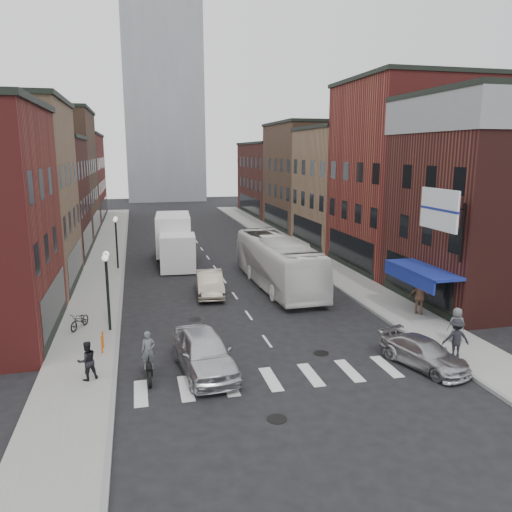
{
  "coord_description": "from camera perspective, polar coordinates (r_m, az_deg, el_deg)",
  "views": [
    {
      "loc": [
        -5.84,
        -20.92,
        8.94
      ],
      "look_at": [
        0.83,
        6.68,
        3.01
      ],
      "focal_mm": 35.0,
      "sensor_mm": 36.0,
      "label": 1
    }
  ],
  "objects": [
    {
      "name": "sedan_left_near",
      "position": [
        21.01,
        -5.94,
        -10.87
      ],
      "size": [
        2.58,
        5.26,
        1.72
      ],
      "primitive_type": "imported",
      "rotation": [
        0.0,
        0.0,
        0.11
      ],
      "color": "silver",
      "rests_on": "ground"
    },
    {
      "name": "bldg_left_mid_b",
      "position": [
        45.99,
        -25.16,
        5.97
      ],
      "size": [
        10.3,
        10.2,
        10.3
      ],
      "color": "#411A17",
      "rests_on": "ground"
    },
    {
      "name": "motorcycle_rider",
      "position": [
        20.61,
        -12.16,
        -11.27
      ],
      "size": [
        0.56,
        2.0,
        2.04
      ],
      "rotation": [
        0.0,
        0.0,
        0.01
      ],
      "color": "black",
      "rests_on": "ground"
    },
    {
      "name": "curb_right",
      "position": [
        45.68,
        3.02,
        0.5
      ],
      "size": [
        0.2,
        74.0,
        0.16
      ],
      "primitive_type": "cube",
      "color": "gray",
      "rests_on": "ground"
    },
    {
      "name": "bldg_left_far_b",
      "position": [
        70.59,
        -21.25,
        8.35
      ],
      "size": [
        10.3,
        16.2,
        11.3
      ],
      "color": "maroon",
      "rests_on": "ground"
    },
    {
      "name": "ped_right_b",
      "position": [
        28.94,
        18.23,
        -4.45
      ],
      "size": [
        1.27,
        1.13,
        1.96
      ],
      "primitive_type": "imported",
      "rotation": [
        0.0,
        0.0,
        2.54
      ],
      "color": "#93674B",
      "rests_on": "sidewalk_right"
    },
    {
      "name": "bike_rack",
      "position": [
        23.81,
        -17.14,
        -9.38
      ],
      "size": [
        0.08,
        0.68,
        0.8
      ],
      "color": "#D8590C",
      "rests_on": "sidewalk_left"
    },
    {
      "name": "bldg_left_far_a",
      "position": [
        56.71,
        -23.13,
        8.56
      ],
      "size": [
        10.3,
        12.2,
        13.3
      ],
      "color": "brown",
      "rests_on": "ground"
    },
    {
      "name": "bldg_right_mid_a",
      "position": [
        40.7,
        17.44,
        8.76
      ],
      "size": [
        10.3,
        10.2,
        14.3
      ],
      "color": "maroon",
      "rests_on": "ground"
    },
    {
      "name": "bldg_right_far_b",
      "position": [
        73.05,
        3.04,
        8.82
      ],
      "size": [
        10.3,
        16.2,
        10.3
      ],
      "color": "#411A17",
      "rests_on": "ground"
    },
    {
      "name": "bldg_right_far_a",
      "position": [
        59.74,
        6.93,
        9.05
      ],
      "size": [
        10.3,
        12.2,
        12.3
      ],
      "color": "brown",
      "rests_on": "ground"
    },
    {
      "name": "distant_tower",
      "position": [
        100.38,
        -10.78,
        20.82
      ],
      "size": [
        14.0,
        14.0,
        50.0
      ],
      "primitive_type": "cube",
      "color": "#9399A0",
      "rests_on": "ground"
    },
    {
      "name": "ped_left_solo",
      "position": [
        21.0,
        -18.75,
        -11.26
      ],
      "size": [
        0.88,
        0.72,
        1.58
      ],
      "primitive_type": "imported",
      "rotation": [
        0.0,
        0.0,
        3.58
      ],
      "color": "black",
      "rests_on": "sidewalk_left"
    },
    {
      "name": "curb_car",
      "position": [
        22.62,
        18.65,
        -10.49
      ],
      "size": [
        2.81,
        4.44,
        1.2
      ],
      "primitive_type": "imported",
      "rotation": [
        0.0,
        0.0,
        0.3
      ],
      "color": "#ADAEB2",
      "rests_on": "ground"
    },
    {
      "name": "sedan_left_far",
      "position": [
        31.81,
        -5.3,
        -3.15
      ],
      "size": [
        1.99,
        4.72,
        1.51
      ],
      "primitive_type": "imported",
      "rotation": [
        0.0,
        0.0,
        -0.09
      ],
      "color": "#BFAF9B",
      "rests_on": "ground"
    },
    {
      "name": "awning_blue",
      "position": [
        28.4,
        18.18,
        -1.64
      ],
      "size": [
        1.8,
        5.0,
        0.78
      ],
      "color": "navy",
      "rests_on": "ground"
    },
    {
      "name": "ped_right_c",
      "position": [
        25.47,
        21.96,
        -7.31
      ],
      "size": [
        0.9,
        0.68,
        1.65
      ],
      "primitive_type": "imported",
      "rotation": [
        0.0,
        0.0,
        2.93
      ],
      "color": "#595C60",
      "rests_on": "sidewalk_right"
    },
    {
      "name": "ped_right_a",
      "position": [
        23.56,
        21.9,
        -8.7
      ],
      "size": [
        1.25,
        0.84,
        1.76
      ],
      "primitive_type": "imported",
      "rotation": [
        0.0,
        0.0,
        2.88
      ],
      "color": "black",
      "rests_on": "sidewalk_right"
    },
    {
      "name": "billboard_sign",
      "position": [
        25.98,
        20.34,
        4.87
      ],
      "size": [
        1.52,
        3.0,
        3.7
      ],
      "color": "black",
      "rests_on": "ground"
    },
    {
      "name": "bldg_right_mid_b",
      "position": [
        49.62,
        11.38,
        7.78
      ],
      "size": [
        10.3,
        10.2,
        11.3
      ],
      "color": "#916E50",
      "rests_on": "ground"
    },
    {
      "name": "streetlamp_far",
      "position": [
        39.41,
        -15.7,
        2.57
      ],
      "size": [
        0.32,
        1.22,
        4.11
      ],
      "color": "black",
      "rests_on": "ground"
    },
    {
      "name": "parked_bicycle",
      "position": [
        26.98,
        -19.5,
        -6.96
      ],
      "size": [
        1.2,
        1.71,
        0.85
      ],
      "primitive_type": "imported",
      "rotation": [
        0.0,
        0.0,
        -0.43
      ],
      "color": "black",
      "rests_on": "sidewalk_left"
    },
    {
      "name": "sidewalk_left",
      "position": [
        43.9,
        -16.77,
        -0.35
      ],
      "size": [
        3.0,
        74.0,
        0.15
      ],
      "primitive_type": "cube",
      "color": "gray",
      "rests_on": "ground"
    },
    {
      "name": "sidewalk_right",
      "position": [
        46.11,
        4.8,
        0.68
      ],
      "size": [
        3.0,
        74.0,
        0.15
      ],
      "primitive_type": "cube",
      "color": "gray",
      "rests_on": "ground"
    },
    {
      "name": "curb_left",
      "position": [
        43.85,
        -14.8,
        -0.35
      ],
      "size": [
        0.2,
        74.0,
        0.16
      ],
      "primitive_type": "cube",
      "color": "gray",
      "rests_on": "ground"
    },
    {
      "name": "box_truck",
      "position": [
        40.97,
        -9.3,
        1.77
      ],
      "size": [
        3.13,
        9.05,
        3.87
      ],
      "rotation": [
        0.0,
        0.0,
        -0.07
      ],
      "color": "white",
      "rests_on": "ground"
    },
    {
      "name": "transit_bus",
      "position": [
        33.52,
        2.48,
        -0.71
      ],
      "size": [
        3.18,
        12.16,
        3.36
      ],
      "primitive_type": "imported",
      "rotation": [
        0.0,
        0.0,
        0.03
      ],
      "color": "white",
      "rests_on": "ground"
    },
    {
      "name": "bldg_right_corner",
      "position": [
        32.98,
        25.8,
        5.79
      ],
      "size": [
        10.3,
        9.2,
        12.3
      ],
      "color": "#411A17",
      "rests_on": "ground"
    },
    {
      "name": "streetlamp_near",
      "position": [
        25.68,
        -16.68,
        -2.28
      ],
      "size": [
        0.32,
        1.22,
        4.11
      ],
      "color": "black",
      "rests_on": "ground"
    },
    {
      "name": "crosswalk_stripes",
      "position": [
        20.86,
        4.16,
        -13.61
      ],
      "size": [
        12.0,
        2.2,
        0.01
      ],
      "primitive_type": "cube",
      "color": "silver",
      "rests_on": "ground"
    },
    {
      "name": "ground",
      "position": [
        23.49,
        1.9,
        -10.58
      ],
      "size": [
        160.0,
        160.0,
        0.0
      ],
      "primitive_type": "plane",
      "color": "black",
      "rests_on": "ground"
    }
  ]
}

